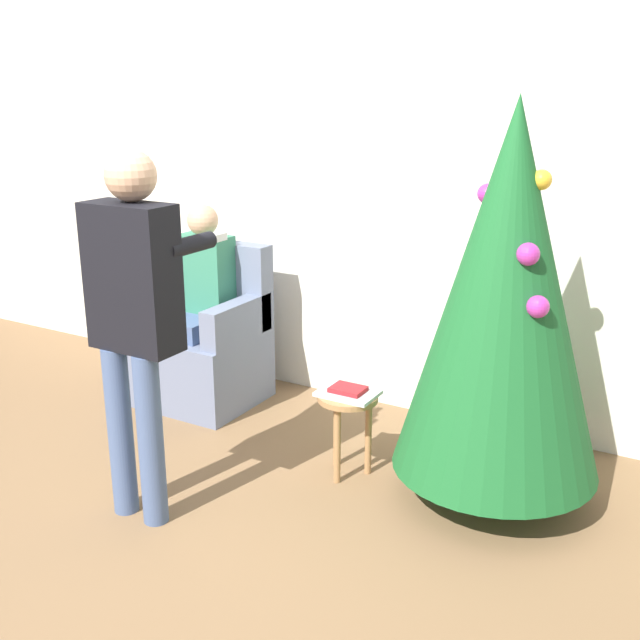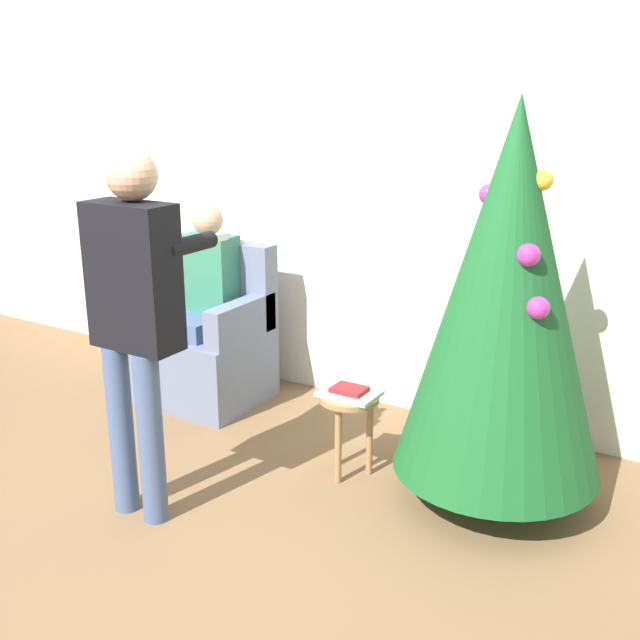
{
  "view_description": "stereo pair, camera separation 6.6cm",
  "coord_description": "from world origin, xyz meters",
  "px_view_note": "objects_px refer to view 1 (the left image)",
  "views": [
    {
      "loc": [
        2.1,
        -1.98,
        1.99
      ],
      "look_at": [
        0.44,
        0.89,
        0.97
      ],
      "focal_mm": 42.0,
      "sensor_mm": 36.0,
      "label": 1
    },
    {
      "loc": [
        2.16,
        -1.94,
        1.99
      ],
      "look_at": [
        0.44,
        0.89,
        0.97
      ],
      "focal_mm": 42.0,
      "sensor_mm": 36.0,
      "label": 2
    }
  ],
  "objects_px": {
    "person_standing": "(134,305)",
    "side_stool": "(348,412)",
    "person_seated": "(198,295)",
    "christmas_tree": "(506,293)",
    "armchair": "(203,346)"
  },
  "relations": [
    {
      "from": "person_standing",
      "to": "side_stool",
      "type": "height_order",
      "value": "person_standing"
    },
    {
      "from": "person_seated",
      "to": "person_standing",
      "type": "xyz_separation_m",
      "value": [
        0.65,
        -1.23,
        0.33
      ]
    },
    {
      "from": "armchair",
      "to": "side_stool",
      "type": "height_order",
      "value": "armchair"
    },
    {
      "from": "person_standing",
      "to": "armchair",
      "type": "bearing_deg",
      "value": 117.16
    },
    {
      "from": "armchair",
      "to": "side_stool",
      "type": "relative_size",
      "value": 2.26
    },
    {
      "from": "christmas_tree",
      "to": "armchair",
      "type": "height_order",
      "value": "christmas_tree"
    },
    {
      "from": "person_seated",
      "to": "person_standing",
      "type": "distance_m",
      "value": 1.43
    },
    {
      "from": "side_stool",
      "to": "christmas_tree",
      "type": "bearing_deg",
      "value": 12.08
    },
    {
      "from": "armchair",
      "to": "side_stool",
      "type": "distance_m",
      "value": 1.39
    },
    {
      "from": "armchair",
      "to": "person_standing",
      "type": "distance_m",
      "value": 1.57
    },
    {
      "from": "armchair",
      "to": "person_standing",
      "type": "bearing_deg",
      "value": -62.84
    },
    {
      "from": "person_seated",
      "to": "side_stool",
      "type": "bearing_deg",
      "value": -17.47
    },
    {
      "from": "person_seated",
      "to": "side_stool",
      "type": "height_order",
      "value": "person_seated"
    },
    {
      "from": "christmas_tree",
      "to": "person_seated",
      "type": "bearing_deg",
      "value": 172.97
    },
    {
      "from": "person_seated",
      "to": "side_stool",
      "type": "relative_size",
      "value": 2.84
    }
  ]
}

